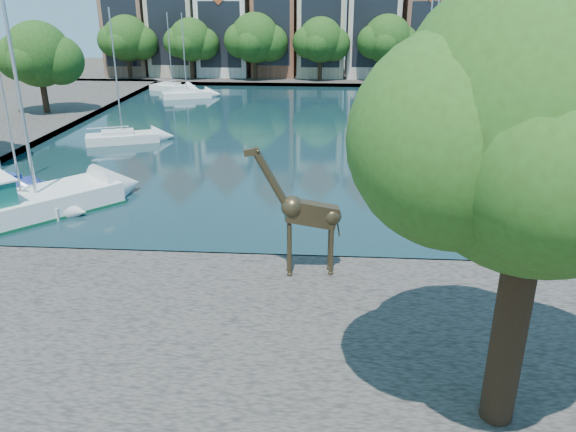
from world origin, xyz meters
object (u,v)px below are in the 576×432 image
(plane_tree, at_px, (549,133))
(motorsailer, at_px, (4,205))
(giraffe_statue, at_px, (305,213))
(sailboat_left_a, at_px, (23,203))
(sailboat_right_a, at_px, (529,172))

(plane_tree, distance_m, motorsailer, 24.34)
(giraffe_statue, distance_m, sailboat_left_a, 15.90)
(sailboat_left_a, xyz_separation_m, sailboat_right_a, (27.00, 7.14, 0.03))
(sailboat_left_a, bearing_deg, motorsailer, -96.94)
(plane_tree, relative_size, sailboat_left_a, 1.17)
(sailboat_left_a, height_order, sailboat_right_a, sailboat_right_a)
(giraffe_statue, distance_m, sailboat_right_a, 18.63)
(motorsailer, bearing_deg, sailboat_left_a, 83.06)
(giraffe_statue, bearing_deg, sailboat_left_a, 156.09)
(motorsailer, relative_size, sailboat_right_a, 1.28)
(sailboat_left_a, bearing_deg, plane_tree, -35.21)
(plane_tree, height_order, giraffe_statue, plane_tree)
(giraffe_statue, bearing_deg, motorsailer, 160.89)
(sailboat_right_a, bearing_deg, giraffe_statue, -133.03)
(motorsailer, height_order, sailboat_right_a, motorsailer)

